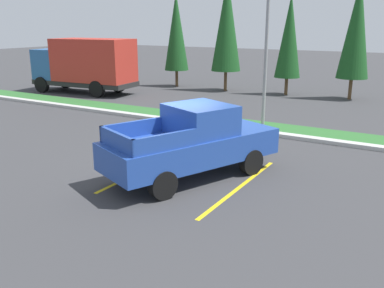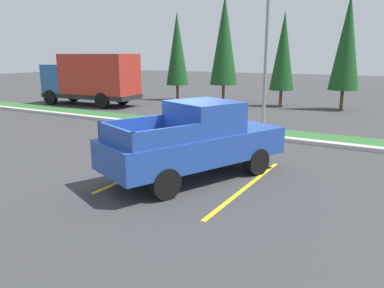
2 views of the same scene
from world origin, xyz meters
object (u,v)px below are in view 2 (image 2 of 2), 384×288
at_px(cargo_truck_distant, 92,78).
at_px(cypress_tree_leftmost, 177,49).
at_px(cypress_tree_right_inner, 347,43).
at_px(pickup_truck_main, 197,140).
at_px(traffic_cone, 137,143).
at_px(street_light, 266,36).
at_px(cypress_tree_center, 283,51).
at_px(cypress_tree_left_inner, 224,40).

xyz_separation_m(cargo_truck_distant, cypress_tree_leftmost, (3.41, 5.40, 1.91)).
bearing_deg(cypress_tree_right_inner, pickup_truck_main, -94.77).
bearing_deg(traffic_cone, cypress_tree_leftmost, 117.01).
xyz_separation_m(street_light, cypress_tree_right_inner, (1.74, 9.55, -0.04)).
distance_m(pickup_truck_main, cypress_tree_leftmost, 18.60).
xyz_separation_m(cypress_tree_center, cypress_tree_right_inner, (3.77, 0.30, 0.49)).
height_order(cargo_truck_distant, cypress_tree_right_inner, cypress_tree_right_inner).
bearing_deg(cypress_tree_left_inner, street_light, -55.63).
relative_size(cypress_tree_leftmost, cypress_tree_left_inner, 0.87).
distance_m(pickup_truck_main, street_light, 7.09).
bearing_deg(cypress_tree_leftmost, street_light, -41.91).
relative_size(cargo_truck_distant, street_light, 0.99).
bearing_deg(pickup_truck_main, cypress_tree_right_inner, 85.23).
bearing_deg(cypress_tree_left_inner, traffic_cone, -76.95).
bearing_deg(cypress_tree_leftmost, cypress_tree_left_inner, -0.87).
distance_m(cypress_tree_leftmost, cypress_tree_left_inner, 3.90).
relative_size(cypress_tree_left_inner, cypress_tree_center, 1.21).
relative_size(pickup_truck_main, traffic_cone, 9.23).
height_order(pickup_truck_main, cypress_tree_right_inner, cypress_tree_right_inner).
distance_m(cargo_truck_distant, cypress_tree_left_inner, 9.34).
xyz_separation_m(cargo_truck_distant, cypress_tree_right_inner, (15.03, 6.08, 2.20)).
distance_m(cargo_truck_distant, street_light, 13.92).
height_order(street_light, cypress_tree_leftmost, street_light).
bearing_deg(cargo_truck_distant, traffic_cone, -38.87).
height_order(pickup_truck_main, cypress_tree_leftmost, cypress_tree_leftmost).
distance_m(street_light, cypress_tree_right_inner, 9.71).
height_order(pickup_truck_main, cypress_tree_center, cypress_tree_center).
xyz_separation_m(street_light, cypress_tree_center, (-2.02, 9.25, -0.53)).
bearing_deg(cypress_tree_right_inner, cargo_truck_distant, -157.97).
bearing_deg(cargo_truck_distant, cypress_tree_left_inner, 36.32).
xyz_separation_m(pickup_truck_main, cypress_tree_right_inner, (1.33, 15.94, 3.01)).
bearing_deg(street_light, pickup_truck_main, -86.34).
relative_size(street_light, cypress_tree_leftmost, 1.11).
bearing_deg(traffic_cone, street_light, 60.19).
bearing_deg(street_light, cypress_tree_center, 102.34).
xyz_separation_m(cypress_tree_left_inner, traffic_cone, (3.19, -13.76, -4.02)).
xyz_separation_m(cargo_truck_distant, street_light, (13.29, -3.47, 2.24)).
xyz_separation_m(cypress_tree_leftmost, cypress_tree_center, (7.86, 0.39, -0.21)).
bearing_deg(cypress_tree_center, traffic_cone, -93.27).
xyz_separation_m(street_light, traffic_cone, (-2.84, -4.95, -3.80)).
height_order(pickup_truck_main, street_light, street_light).
distance_m(street_light, cypress_tree_left_inner, 10.68).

